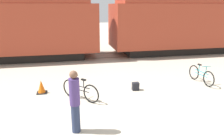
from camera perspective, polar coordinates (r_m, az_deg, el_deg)
The scene contains 9 objects.
ground_plane at distance 7.29m, azimuth 10.70°, elevation -12.12°, with size 80.00×80.00×0.00m, color #B2A893.
freight_train at distance 15.35m, azimuth -2.01°, elevation 13.39°, with size 25.65×3.18×5.08m.
rail_near at distance 15.02m, azimuth -1.45°, elevation 3.24°, with size 37.65×0.07×0.01m, color #4C4238.
rail_far at distance 16.40m, azimuth -2.34°, elevation 4.37°, with size 37.65×0.07×0.01m, color #4C4238.
bicycle_black at distance 8.36m, azimuth -8.30°, elevation -5.28°, with size 1.28×1.27×0.89m.
bicycle_teal at distance 10.88m, azimuth 22.23°, elevation -1.22°, with size 0.46×1.73×0.87m.
person_in_purple at distance 6.12m, azimuth -9.67°, elevation -8.08°, with size 0.29×0.29×1.81m.
backpack at distance 9.31m, azimuth 6.16°, elevation -4.26°, with size 0.28×0.20×0.34m.
traffic_cone at distance 9.39m, azimuth -17.96°, elevation -4.26°, with size 0.40×0.40×0.55m.
Camera 1 is at (-2.55, -5.88, 3.46)m, focal length 35.00 mm.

